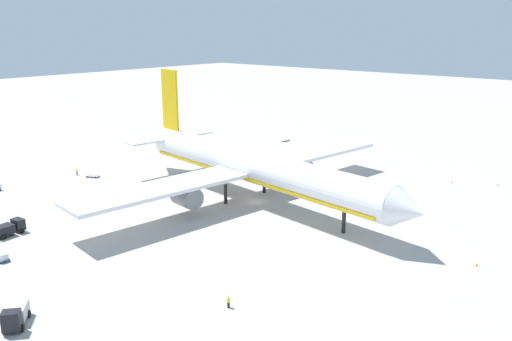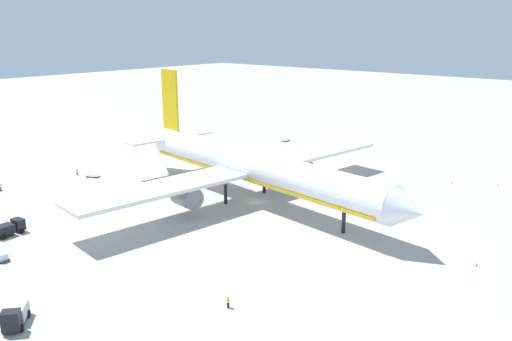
% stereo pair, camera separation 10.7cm
% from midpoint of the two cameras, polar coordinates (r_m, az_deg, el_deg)
% --- Properties ---
extents(ground_plane, '(600.00, 600.00, 0.00)m').
position_cam_midpoint_polar(ground_plane, '(107.75, -0.04, -3.40)').
color(ground_plane, '#ADA8A0').
extents(airliner, '(76.78, 76.40, 24.92)m').
position_cam_midpoint_polar(airliner, '(106.60, -0.52, 0.42)').
color(airliner, white).
rests_on(airliner, ground).
extents(service_truck_1, '(2.94, 5.26, 2.38)m').
position_cam_midpoint_polar(service_truck_1, '(100.17, -25.21, -5.66)').
color(service_truck_1, black).
rests_on(service_truck_1, ground).
extents(service_truck_3, '(5.20, 4.79, 2.81)m').
position_cam_midpoint_polar(service_truck_3, '(71.15, -24.67, -14.08)').
color(service_truck_3, black).
rests_on(service_truck_3, ground).
extents(baggage_cart_0, '(3.54, 2.58, 0.40)m').
position_cam_midpoint_polar(baggage_cart_0, '(130.83, -17.28, -0.59)').
color(baggage_cart_0, gray).
rests_on(baggage_cart_0, ground).
extents(baggage_cart_1, '(1.76, 3.43, 0.40)m').
position_cam_midpoint_polar(baggage_cart_1, '(164.71, 3.23, 3.29)').
color(baggage_cart_1, gray).
rests_on(baggage_cart_1, ground).
extents(baggage_cart_2, '(2.93, 1.54, 1.27)m').
position_cam_midpoint_polar(baggage_cart_2, '(90.17, -25.88, -8.40)').
color(baggage_cart_2, '#26598C').
rests_on(baggage_cart_2, ground).
extents(ground_worker_2, '(0.56, 0.56, 1.63)m').
position_cam_midpoint_polar(ground_worker_2, '(133.76, -18.86, -0.13)').
color(ground_worker_2, navy).
rests_on(ground_worker_2, ground).
extents(ground_worker_4, '(0.46, 0.46, 1.61)m').
position_cam_midpoint_polar(ground_worker_4, '(69.03, -3.05, -14.03)').
color(ground_worker_4, black).
rests_on(ground_worker_4, ground).
extents(traffic_cone_0, '(0.36, 0.36, 0.55)m').
position_cam_midpoint_polar(traffic_cone_0, '(130.17, 24.71, -1.40)').
color(traffic_cone_0, orange).
rests_on(traffic_cone_0, ground).
extents(traffic_cone_1, '(0.36, 0.36, 0.55)m').
position_cam_midpoint_polar(traffic_cone_1, '(86.42, 22.78, -9.37)').
color(traffic_cone_1, orange).
rests_on(traffic_cone_1, ground).
extents(traffic_cone_2, '(0.36, 0.36, 0.55)m').
position_cam_midpoint_polar(traffic_cone_2, '(128.34, 20.44, -1.17)').
color(traffic_cone_2, orange).
rests_on(traffic_cone_2, ground).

